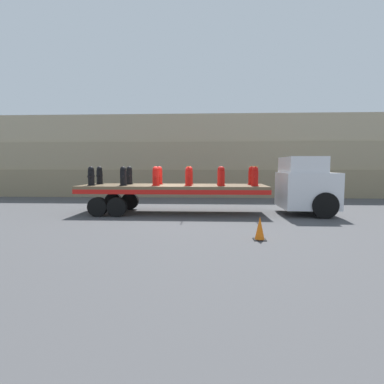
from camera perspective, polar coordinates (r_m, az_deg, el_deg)
name	(u,v)px	position (r m, az deg, el deg)	size (l,w,h in m)	color
ground_plane	(174,213)	(14.33, -3.54, -4.03)	(120.00, 120.00, 0.00)	#474749
rock_cliff	(186,157)	(22.87, -1.16, 6.77)	(60.00, 3.30, 5.94)	gray
truck_cab	(308,185)	(14.85, 21.19, 1.21)	(2.35, 2.61, 2.66)	silver
flatbed_trailer	(160,191)	(14.28, -6.02, 0.29)	(8.68, 2.57, 1.34)	brown
fire_hydrant_black_near_0	(91,176)	(14.53, -18.65, 2.87)	(0.36, 0.60, 0.88)	black
fire_hydrant_black_far_0	(100,176)	(15.55, -17.20, 3.02)	(0.36, 0.60, 0.88)	black
fire_hydrant_black_near_1	(123,176)	(14.06, -12.96, 2.94)	(0.36, 0.60, 0.88)	black
fire_hydrant_black_far_1	(129,176)	(15.10, -11.85, 3.08)	(0.36, 0.60, 0.88)	black
fire_hydrant_red_near_2	(156,176)	(13.73, -6.94, 2.98)	(0.36, 0.60, 0.88)	red
fire_hydrant_red_far_2	(159,176)	(14.80, -6.23, 3.12)	(0.36, 0.60, 0.88)	red
fire_hydrant_red_near_3	(188,176)	(13.56, -0.69, 2.99)	(0.36, 0.60, 0.88)	red
fire_hydrant_red_far_3	(190,176)	(14.64, -0.43, 3.13)	(0.36, 0.60, 0.88)	red
fire_hydrant_red_near_4	(222,176)	(13.55, 5.64, 2.97)	(0.36, 0.60, 0.88)	red
fire_hydrant_red_far_4	(220,176)	(14.63, 5.43, 3.11)	(0.36, 0.60, 0.88)	red
fire_hydrant_red_near_5	(255,176)	(13.70, 11.91, 2.91)	(0.36, 0.60, 0.88)	red
fire_hydrant_red_far_5	(251,176)	(14.77, 11.24, 3.06)	(0.36, 0.60, 0.88)	red
cargo_strap_rear	(189,166)	(14.09, -0.56, 4.94)	(0.05, 2.66, 0.01)	yellow
cargo_strap_middle	(253,166)	(14.23, 11.59, 4.84)	(0.05, 2.66, 0.01)	yellow
traffic_cone	(260,228)	(9.32, 12.79, -6.79)	(0.38, 0.38, 0.72)	black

